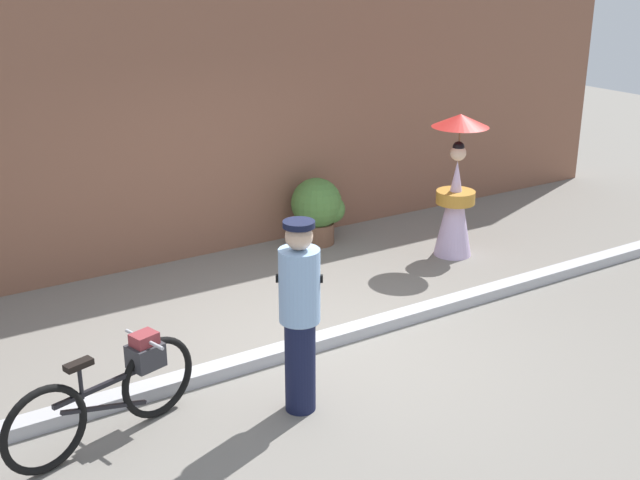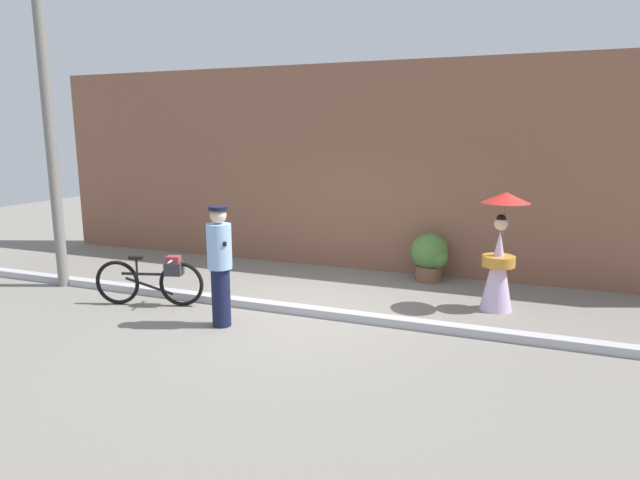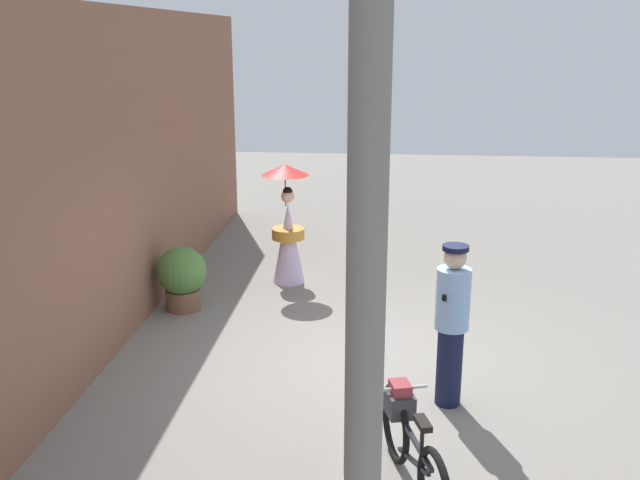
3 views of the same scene
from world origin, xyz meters
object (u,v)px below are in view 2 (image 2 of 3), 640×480
at_px(person_with_parasol, 500,254).
at_px(bicycle_near_officer, 154,279).
at_px(potted_plant_by_door, 430,255).
at_px(person_officer, 220,263).
at_px(utility_pole, 51,149).

bearing_deg(person_with_parasol, bicycle_near_officer, -161.17).
bearing_deg(bicycle_near_officer, potted_plant_by_door, 38.27).
height_order(bicycle_near_officer, person_officer, person_officer).
relative_size(bicycle_near_officer, utility_pole, 0.35).
xyz_separation_m(person_officer, person_with_parasol, (3.56, 2.14, -0.04)).
relative_size(bicycle_near_officer, person_officer, 1.00).
distance_m(bicycle_near_officer, utility_pole, 3.00).
bearing_deg(utility_pole, person_officer, -11.59).
bearing_deg(potted_plant_by_door, utility_pole, -156.18).
relative_size(person_with_parasol, potted_plant_by_door, 2.03).
bearing_deg(utility_pole, bicycle_near_officer, -8.45).
height_order(person_officer, potted_plant_by_door, person_officer).
bearing_deg(person_officer, potted_plant_by_door, 55.85).
xyz_separation_m(person_with_parasol, potted_plant_by_door, (-1.25, 1.27, -0.39)).
bearing_deg(person_with_parasol, potted_plant_by_door, 134.47).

